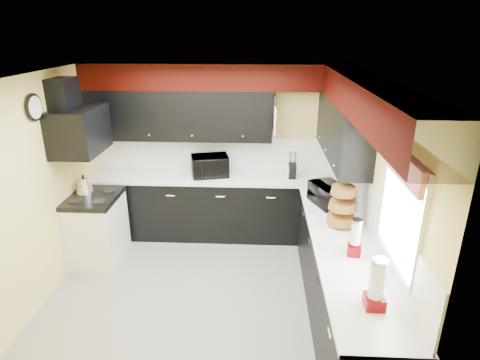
# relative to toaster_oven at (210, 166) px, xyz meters

# --- Properties ---
(ground) EXTENTS (3.60, 3.60, 0.00)m
(ground) POSITION_rel_toaster_oven_xyz_m (0.07, -1.52, -1.09)
(ground) COLOR gray
(ground) RESTS_ON ground
(wall_back) EXTENTS (3.60, 0.06, 2.50)m
(wall_back) POSITION_rel_toaster_oven_xyz_m (0.07, 0.28, 0.16)
(wall_back) COLOR #E0C666
(wall_back) RESTS_ON ground
(wall_right) EXTENTS (0.06, 3.60, 2.50)m
(wall_right) POSITION_rel_toaster_oven_xyz_m (1.87, -1.52, 0.16)
(wall_right) COLOR #E0C666
(wall_right) RESTS_ON ground
(wall_left) EXTENTS (0.06, 3.60, 2.50)m
(wall_left) POSITION_rel_toaster_oven_xyz_m (-1.73, -1.52, 0.16)
(wall_left) COLOR #E0C666
(wall_left) RESTS_ON ground
(ceiling) EXTENTS (3.60, 3.60, 0.06)m
(ceiling) POSITION_rel_toaster_oven_xyz_m (0.07, -1.52, 1.41)
(ceiling) COLOR white
(ceiling) RESTS_ON wall_back
(cab_back) EXTENTS (3.60, 0.60, 0.90)m
(cab_back) POSITION_rel_toaster_oven_xyz_m (0.07, -0.02, -0.64)
(cab_back) COLOR black
(cab_back) RESTS_ON ground
(cab_right) EXTENTS (0.60, 3.00, 0.90)m
(cab_right) POSITION_rel_toaster_oven_xyz_m (1.57, -1.82, -0.64)
(cab_right) COLOR black
(cab_right) RESTS_ON ground
(counter_back) EXTENTS (3.62, 0.64, 0.04)m
(counter_back) POSITION_rel_toaster_oven_xyz_m (0.07, -0.02, -0.17)
(counter_back) COLOR white
(counter_back) RESTS_ON cab_back
(counter_right) EXTENTS (0.64, 3.02, 0.04)m
(counter_right) POSITION_rel_toaster_oven_xyz_m (1.57, -1.82, -0.17)
(counter_right) COLOR white
(counter_right) RESTS_ON cab_right
(splash_back) EXTENTS (3.60, 0.02, 0.50)m
(splash_back) POSITION_rel_toaster_oven_xyz_m (0.07, 0.27, 0.10)
(splash_back) COLOR white
(splash_back) RESTS_ON counter_back
(splash_right) EXTENTS (0.02, 3.60, 0.50)m
(splash_right) POSITION_rel_toaster_oven_xyz_m (1.86, -1.52, 0.10)
(splash_right) COLOR white
(splash_right) RESTS_ON counter_right
(upper_back) EXTENTS (2.60, 0.35, 0.70)m
(upper_back) POSITION_rel_toaster_oven_xyz_m (-0.43, 0.11, 0.71)
(upper_back) COLOR black
(upper_back) RESTS_ON wall_back
(upper_right) EXTENTS (0.35, 1.80, 0.70)m
(upper_right) POSITION_rel_toaster_oven_xyz_m (1.70, -0.62, 0.71)
(upper_right) COLOR black
(upper_right) RESTS_ON wall_right
(soffit_back) EXTENTS (3.60, 0.36, 0.35)m
(soffit_back) POSITION_rel_toaster_oven_xyz_m (0.07, 0.10, 1.24)
(soffit_back) COLOR black
(soffit_back) RESTS_ON wall_back
(soffit_right) EXTENTS (0.36, 3.24, 0.35)m
(soffit_right) POSITION_rel_toaster_oven_xyz_m (1.69, -1.70, 1.24)
(soffit_right) COLOR black
(soffit_right) RESTS_ON wall_right
(stove) EXTENTS (0.60, 0.75, 0.86)m
(stove) POSITION_rel_toaster_oven_xyz_m (-1.43, -0.77, -0.66)
(stove) COLOR white
(stove) RESTS_ON ground
(cooktop) EXTENTS (0.62, 0.77, 0.06)m
(cooktop) POSITION_rel_toaster_oven_xyz_m (-1.43, -0.77, -0.20)
(cooktop) COLOR black
(cooktop) RESTS_ON stove
(hood) EXTENTS (0.50, 0.78, 0.55)m
(hood) POSITION_rel_toaster_oven_xyz_m (-1.48, -0.77, 0.69)
(hood) COLOR black
(hood) RESTS_ON wall_left
(hood_duct) EXTENTS (0.24, 0.40, 0.40)m
(hood_duct) POSITION_rel_toaster_oven_xyz_m (-1.61, -0.77, 1.11)
(hood_duct) COLOR black
(hood_duct) RESTS_ON wall_left
(window) EXTENTS (0.03, 0.86, 0.96)m
(window) POSITION_rel_toaster_oven_xyz_m (1.86, -2.42, 0.46)
(window) COLOR white
(window) RESTS_ON wall_right
(valance) EXTENTS (0.04, 0.88, 0.20)m
(valance) POSITION_rel_toaster_oven_xyz_m (1.80, -2.42, 0.86)
(valance) COLOR red
(valance) RESTS_ON wall_right
(pan_top) EXTENTS (0.03, 0.22, 0.40)m
(pan_top) POSITION_rel_toaster_oven_xyz_m (0.89, 0.03, 0.91)
(pan_top) COLOR black
(pan_top) RESTS_ON upper_back
(pan_mid) EXTENTS (0.03, 0.28, 0.46)m
(pan_mid) POSITION_rel_toaster_oven_xyz_m (0.89, -0.10, 0.66)
(pan_mid) COLOR black
(pan_mid) RESTS_ON upper_back
(pan_low) EXTENTS (0.03, 0.24, 0.42)m
(pan_low) POSITION_rel_toaster_oven_xyz_m (0.89, 0.16, 0.63)
(pan_low) COLOR black
(pan_low) RESTS_ON upper_back
(cut_board) EXTENTS (0.03, 0.26, 0.35)m
(cut_board) POSITION_rel_toaster_oven_xyz_m (0.90, -0.22, 0.71)
(cut_board) COLOR white
(cut_board) RESTS_ON upper_back
(baskets) EXTENTS (0.27, 0.27, 0.50)m
(baskets) POSITION_rel_toaster_oven_xyz_m (1.59, -1.47, 0.09)
(baskets) COLOR brown
(baskets) RESTS_ON upper_right
(clock) EXTENTS (0.03, 0.30, 0.30)m
(clock) POSITION_rel_toaster_oven_xyz_m (-1.70, -1.27, 1.06)
(clock) COLOR black
(clock) RESTS_ON wall_left
(deco_plate) EXTENTS (0.03, 0.24, 0.24)m
(deco_plate) POSITION_rel_toaster_oven_xyz_m (1.84, -1.87, 1.16)
(deco_plate) COLOR white
(deco_plate) RESTS_ON wall_right
(toaster_oven) EXTENTS (0.60, 0.54, 0.30)m
(toaster_oven) POSITION_rel_toaster_oven_xyz_m (0.00, 0.00, 0.00)
(toaster_oven) COLOR black
(toaster_oven) RESTS_ON counter_back
(microwave) EXTENTS (0.46, 0.55, 0.26)m
(microwave) POSITION_rel_toaster_oven_xyz_m (1.54, -0.92, -0.02)
(microwave) COLOR black
(microwave) RESTS_ON counter_right
(utensil_crock) EXTENTS (0.18, 0.18, 0.15)m
(utensil_crock) POSITION_rel_toaster_oven_xyz_m (1.17, -0.00, -0.07)
(utensil_crock) COLOR white
(utensil_crock) RESTS_ON counter_back
(knife_block) EXTENTS (0.11, 0.14, 0.22)m
(knife_block) POSITION_rel_toaster_oven_xyz_m (1.17, -0.06, -0.04)
(knife_block) COLOR black
(knife_block) RESTS_ON counter_back
(kettle) EXTENTS (0.23, 0.23, 0.20)m
(kettle) POSITION_rel_toaster_oven_xyz_m (-1.57, -0.66, -0.07)
(kettle) COLOR #B5B4BA
(kettle) RESTS_ON cooktop
(dispenser_a) EXTENTS (0.14, 0.14, 0.33)m
(dispenser_a) POSITION_rel_toaster_oven_xyz_m (1.61, -2.07, 0.01)
(dispenser_a) COLOR maroon
(dispenser_a) RESTS_ON counter_right
(dispenser_b) EXTENTS (0.15, 0.15, 0.40)m
(dispenser_b) POSITION_rel_toaster_oven_xyz_m (1.60, -2.83, 0.05)
(dispenser_b) COLOR #660F00
(dispenser_b) RESTS_ON counter_right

